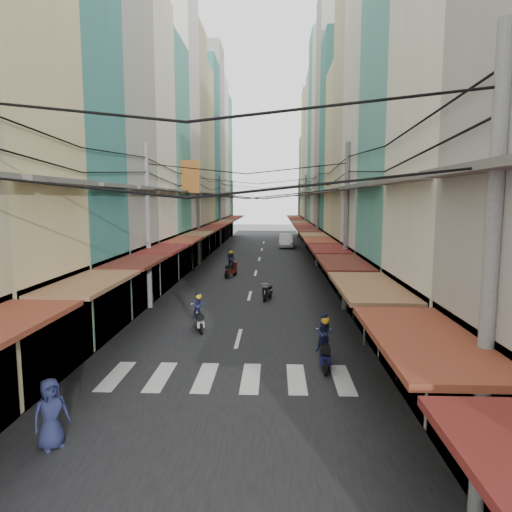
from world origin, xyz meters
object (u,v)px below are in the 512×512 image
(bicycle, at_px, (363,313))
(traffic_sign, at_px, (365,286))
(market_umbrella, at_px, (452,321))
(white_car, at_px, (286,247))

(bicycle, xyz_separation_m, traffic_sign, (-0.91, -4.90, 2.29))
(market_umbrella, bearing_deg, traffic_sign, 120.00)
(bicycle, bearing_deg, market_umbrella, 166.41)
(white_car, height_order, traffic_sign, traffic_sign)
(white_car, distance_m, market_umbrella, 38.69)
(market_umbrella, relative_size, traffic_sign, 0.69)
(traffic_sign, bearing_deg, market_umbrella, -60.00)
(bicycle, xyz_separation_m, market_umbrella, (1.03, -8.25, 1.88))
(market_umbrella, height_order, traffic_sign, traffic_sign)
(bicycle, bearing_deg, traffic_sign, 148.82)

